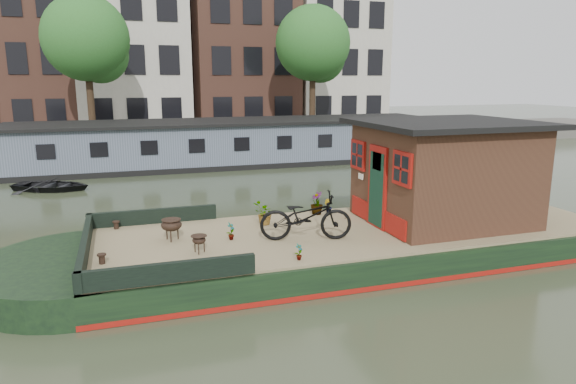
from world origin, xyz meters
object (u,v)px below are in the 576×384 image
object	(u,v)px
brazier_front	(199,244)
brazier_rear	(172,230)
dinghy	(51,182)
cabin	(444,171)
potted_plant_a	(231,231)
bicycle	(306,216)

from	to	relation	value
brazier_front	brazier_rear	size ratio (longest dim) A/B	0.78
dinghy	cabin	bearing A→B (deg)	-111.93
brazier_front	brazier_rear	world-z (taller)	brazier_rear
brazier_front	potted_plant_a	bearing A→B (deg)	39.63
bicycle	dinghy	size ratio (longest dim) A/B	0.69
bicycle	brazier_front	bearing A→B (deg)	108.49
cabin	potted_plant_a	distance (m)	5.29
potted_plant_a	brazier_rear	size ratio (longest dim) A/B	0.83
potted_plant_a	brazier_front	size ratio (longest dim) A/B	1.06
cabin	brazier_front	world-z (taller)	cabin
cabin	dinghy	xyz separation A→B (m)	(-9.86, 10.12, -1.58)
bicycle	potted_plant_a	bearing A→B (deg)	87.06
brazier_rear	dinghy	world-z (taller)	brazier_rear
potted_plant_a	brazier_front	world-z (taller)	potted_plant_a
brazier_front	cabin	bearing A→B (deg)	5.47
potted_plant_a	dinghy	distance (m)	11.09
potted_plant_a	dinghy	bearing A→B (deg)	114.92
brazier_front	dinghy	bearing A→B (deg)	110.01
potted_plant_a	dinghy	xyz separation A→B (m)	(-4.67, 10.05, -0.55)
cabin	bicycle	distance (m)	3.75
cabin	brazier_rear	world-z (taller)	cabin
bicycle	dinghy	world-z (taller)	bicycle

